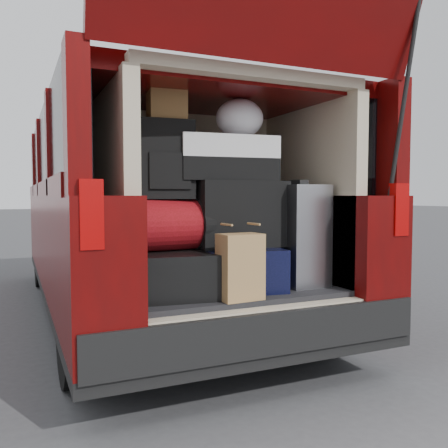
# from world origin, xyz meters

# --- Properties ---
(ground) EXTENTS (80.00, 80.00, 0.00)m
(ground) POSITION_xyz_m (0.00, 0.00, 0.00)
(ground) COLOR #3A3A3C
(ground) RESTS_ON ground
(minivan) EXTENTS (1.90, 5.35, 2.77)m
(minivan) POSITION_xyz_m (0.00, 1.86, 0.91)
(minivan) COLOR black
(minivan) RESTS_ON ground
(load_floor) EXTENTS (1.24, 1.05, 0.55)m
(load_floor) POSITION_xyz_m (0.00, 0.28, 0.28)
(load_floor) COLOR black
(load_floor) RESTS_ON ground
(black_hardshell) EXTENTS (0.51, 0.66, 0.24)m
(black_hardshell) POSITION_xyz_m (-0.36, 0.14, 0.67)
(black_hardshell) COLOR black
(black_hardshell) RESTS_ON load_floor
(navy_hardshell) EXTENTS (0.53, 0.62, 0.24)m
(navy_hardshell) POSITION_xyz_m (0.05, 0.14, 0.67)
(navy_hardshell) COLOR black
(navy_hardshell) RESTS_ON load_floor
(silver_roller) EXTENTS (0.26, 0.41, 0.62)m
(silver_roller) POSITION_xyz_m (0.44, 0.10, 0.86)
(silver_roller) COLOR silver
(silver_roller) RESTS_ON load_floor
(kraft_bag) EXTENTS (0.24, 0.16, 0.35)m
(kraft_bag) POSITION_xyz_m (-0.08, -0.18, 0.72)
(kraft_bag) COLOR #AA7D4C
(kraft_bag) RESTS_ON load_floor
(red_duffel) EXTENTS (0.47, 0.33, 0.29)m
(red_duffel) POSITION_xyz_m (-0.37, 0.14, 0.94)
(red_duffel) COLOR maroon
(red_duffel) RESTS_ON black_hardshell
(black_soft_case) EXTENTS (0.55, 0.33, 0.39)m
(black_soft_case) POSITION_xyz_m (0.07, 0.16, 0.99)
(black_soft_case) COLOR black
(black_soft_case) RESTS_ON navy_hardshell
(backpack) EXTENTS (0.32, 0.21, 0.44)m
(backpack) POSITION_xyz_m (-0.38, 0.17, 1.30)
(backpack) COLOR black
(backpack) RESTS_ON red_duffel
(twotone_duffel) EXTENTS (0.61, 0.36, 0.26)m
(twotone_duffel) POSITION_xyz_m (-0.01, 0.17, 1.32)
(twotone_duffel) COLOR white
(twotone_duffel) RESTS_ON black_soft_case
(grocery_sack_lower) EXTENTS (0.22, 0.19, 0.19)m
(grocery_sack_lower) POSITION_xyz_m (-0.36, 0.18, 1.61)
(grocery_sack_lower) COLOR brown
(grocery_sack_lower) RESTS_ON backpack
(plastic_bag_center) EXTENTS (0.33, 0.32, 0.23)m
(plastic_bag_center) POSITION_xyz_m (0.10, 0.19, 1.56)
(plastic_bag_center) COLOR white
(plastic_bag_center) RESTS_ON twotone_duffel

